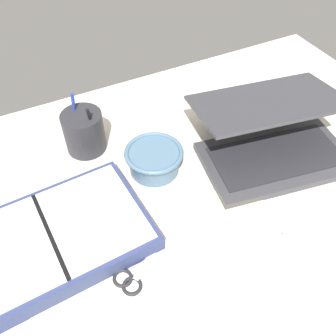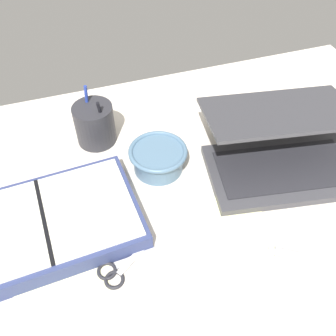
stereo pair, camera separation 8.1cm
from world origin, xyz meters
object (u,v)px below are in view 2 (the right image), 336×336
(laptop, at_px, (282,150))
(bowl, at_px, (158,158))
(planner, at_px, (46,225))
(scissors, at_px, (116,271))
(pen_cup, at_px, (95,124))

(laptop, distance_m, bowl, 0.29)
(planner, distance_m, scissors, 0.18)
(bowl, xyz_separation_m, scissors, (-0.16, -0.24, -0.03))
(pen_cup, relative_size, planner, 0.38)
(bowl, relative_size, planner, 0.35)
(bowl, distance_m, planner, 0.29)
(pen_cup, height_order, planner, pen_cup)
(planner, height_order, scissors, planner)
(laptop, distance_m, pen_cup, 0.46)
(laptop, xyz_separation_m, planner, (-0.55, -0.02, -0.03))
(bowl, height_order, pen_cup, pen_cup)
(bowl, relative_size, pen_cup, 0.93)
(laptop, relative_size, bowl, 2.87)
(laptop, distance_m, scissors, 0.47)
(pen_cup, distance_m, scissors, 0.39)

